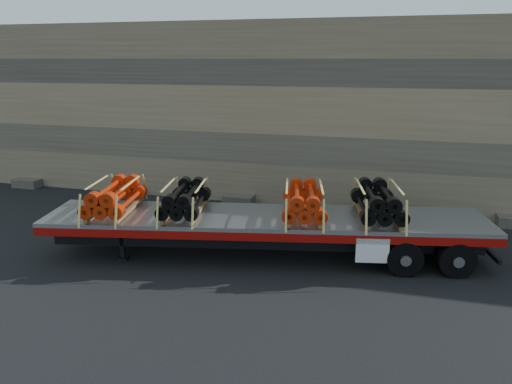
# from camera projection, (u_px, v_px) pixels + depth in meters

# --- Properties ---
(ground) EXTENTS (120.00, 120.00, 0.00)m
(ground) POSITION_uv_depth(u_px,v_px,m) (287.00, 255.00, 14.68)
(ground) COLOR black
(ground) RESTS_ON ground
(rock_wall) EXTENTS (44.00, 3.00, 7.00)m
(rock_wall) POSITION_uv_depth(u_px,v_px,m) (324.00, 113.00, 19.80)
(rock_wall) COLOR #7A6B54
(rock_wall) RESTS_ON ground
(trailer) EXTENTS (12.79, 4.95, 1.26)m
(trailer) POSITION_uv_depth(u_px,v_px,m) (265.00, 236.00, 14.46)
(trailer) COLOR #9A9CA1
(trailer) RESTS_ON ground
(bundle_front) EXTENTS (1.69, 2.63, 0.86)m
(bundle_front) POSITION_uv_depth(u_px,v_px,m) (115.00, 198.00, 14.48)
(bundle_front) COLOR #BC290A
(bundle_front) RESTS_ON trailer
(bundle_midfront) EXTENTS (1.60, 2.49, 0.82)m
(bundle_midfront) POSITION_uv_depth(u_px,v_px,m) (185.00, 200.00, 14.35)
(bundle_midfront) COLOR black
(bundle_midfront) RESTS_ON trailer
(bundle_midrear) EXTENTS (1.65, 2.56, 0.84)m
(bundle_midrear) POSITION_uv_depth(u_px,v_px,m) (304.00, 202.00, 14.11)
(bundle_midrear) COLOR #BC290A
(bundle_midrear) RESTS_ON trailer
(bundle_rear) EXTENTS (1.72, 2.67, 0.88)m
(bundle_rear) POSITION_uv_depth(u_px,v_px,m) (378.00, 203.00, 13.96)
(bundle_rear) COLOR black
(bundle_rear) RESTS_ON trailer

